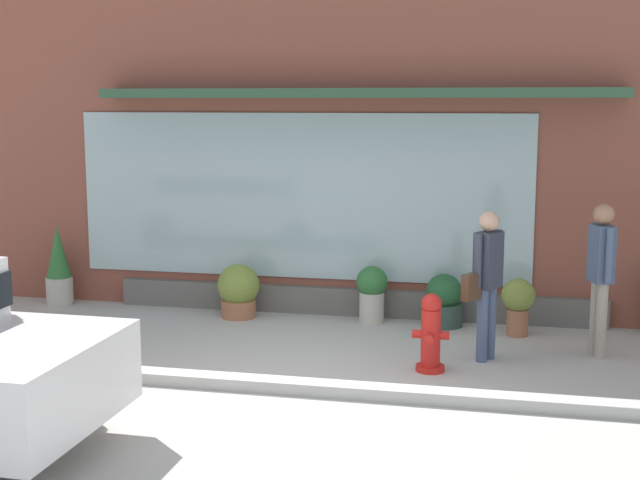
{
  "coord_description": "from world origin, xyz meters",
  "views": [
    {
      "loc": [
        1.97,
        -8.13,
        2.8
      ],
      "look_at": [
        -0.06,
        1.2,
        1.28
      ],
      "focal_mm": 49.18,
      "sensor_mm": 36.0,
      "label": 1
    }
  ],
  "objects_px": {
    "fire_hydrant": "(431,334)",
    "potted_plant_low_front": "(59,267)",
    "pedestrian_passerby": "(601,268)",
    "potted_plant_window_right": "(518,302)",
    "potted_plant_by_entrance": "(372,291)",
    "pedestrian_with_handbag": "(486,275)",
    "potted_plant_corner_tall": "(238,290)",
    "potted_plant_near_hydrant": "(444,301)"
  },
  "relations": [
    {
      "from": "potted_plant_window_right",
      "to": "potted_plant_corner_tall",
      "type": "bearing_deg",
      "value": 177.59
    },
    {
      "from": "potted_plant_near_hydrant",
      "to": "pedestrian_passerby",
      "type": "bearing_deg",
      "value": -28.8
    },
    {
      "from": "pedestrian_passerby",
      "to": "potted_plant_by_entrance",
      "type": "bearing_deg",
      "value": -128.72
    },
    {
      "from": "pedestrian_with_handbag",
      "to": "potted_plant_corner_tall",
      "type": "bearing_deg",
      "value": -81.7
    },
    {
      "from": "pedestrian_passerby",
      "to": "potted_plant_window_right",
      "type": "relative_size",
      "value": 2.44
    },
    {
      "from": "fire_hydrant",
      "to": "pedestrian_passerby",
      "type": "height_order",
      "value": "pedestrian_passerby"
    },
    {
      "from": "pedestrian_with_handbag",
      "to": "potted_plant_corner_tall",
      "type": "relative_size",
      "value": 2.34
    },
    {
      "from": "potted_plant_near_hydrant",
      "to": "fire_hydrant",
      "type": "bearing_deg",
      "value": -89.76
    },
    {
      "from": "pedestrian_passerby",
      "to": "potted_plant_by_entrance",
      "type": "distance_m",
      "value": 2.9
    },
    {
      "from": "pedestrian_passerby",
      "to": "potted_plant_corner_tall",
      "type": "xyz_separation_m",
      "value": [
        -4.42,
        0.85,
        -0.64
      ]
    },
    {
      "from": "potted_plant_corner_tall",
      "to": "potted_plant_near_hydrant",
      "type": "bearing_deg",
      "value": 2.5
    },
    {
      "from": "pedestrian_passerby",
      "to": "pedestrian_with_handbag",
      "type": "bearing_deg",
      "value": -89.8
    },
    {
      "from": "potted_plant_window_right",
      "to": "pedestrian_passerby",
      "type": "bearing_deg",
      "value": -39.35
    },
    {
      "from": "potted_plant_corner_tall",
      "to": "potted_plant_by_entrance",
      "type": "relative_size",
      "value": 0.96
    },
    {
      "from": "fire_hydrant",
      "to": "potted_plant_window_right",
      "type": "relative_size",
      "value": 1.19
    },
    {
      "from": "pedestrian_passerby",
      "to": "potted_plant_corner_tall",
      "type": "distance_m",
      "value": 4.54
    },
    {
      "from": "pedestrian_with_handbag",
      "to": "potted_plant_near_hydrant",
      "type": "height_order",
      "value": "pedestrian_with_handbag"
    },
    {
      "from": "potted_plant_by_entrance",
      "to": "potted_plant_low_front",
      "type": "height_order",
      "value": "potted_plant_low_front"
    },
    {
      "from": "fire_hydrant",
      "to": "potted_plant_corner_tall",
      "type": "bearing_deg",
      "value": 146.19
    },
    {
      "from": "pedestrian_with_handbag",
      "to": "potted_plant_window_right",
      "type": "relative_size",
      "value": 2.35
    },
    {
      "from": "potted_plant_corner_tall",
      "to": "potted_plant_by_entrance",
      "type": "height_order",
      "value": "potted_plant_by_entrance"
    },
    {
      "from": "potted_plant_window_right",
      "to": "potted_plant_by_entrance",
      "type": "bearing_deg",
      "value": 172.22
    },
    {
      "from": "potted_plant_by_entrance",
      "to": "pedestrian_with_handbag",
      "type": "bearing_deg",
      "value": -43.39
    },
    {
      "from": "pedestrian_passerby",
      "to": "potted_plant_by_entrance",
      "type": "height_order",
      "value": "pedestrian_passerby"
    },
    {
      "from": "fire_hydrant",
      "to": "potted_plant_by_entrance",
      "type": "height_order",
      "value": "fire_hydrant"
    },
    {
      "from": "potted_plant_near_hydrant",
      "to": "potted_plant_low_front",
      "type": "bearing_deg",
      "value": 179.12
    },
    {
      "from": "pedestrian_passerby",
      "to": "potted_plant_near_hydrant",
      "type": "bearing_deg",
      "value": -137.91
    },
    {
      "from": "pedestrian_passerby",
      "to": "fire_hydrant",
      "type": "bearing_deg",
      "value": -81.24
    },
    {
      "from": "potted_plant_window_right",
      "to": "potted_plant_corner_tall",
      "type": "xyz_separation_m",
      "value": [
        -3.56,
        0.15,
        -0.05
      ]
    },
    {
      "from": "potted_plant_near_hydrant",
      "to": "potted_plant_corner_tall",
      "type": "xyz_separation_m",
      "value": [
        -2.65,
        -0.12,
        0.04
      ]
    },
    {
      "from": "pedestrian_with_handbag",
      "to": "potted_plant_near_hydrant",
      "type": "bearing_deg",
      "value": -128.45
    },
    {
      "from": "pedestrian_with_handbag",
      "to": "potted_plant_low_front",
      "type": "relative_size",
      "value": 1.5
    },
    {
      "from": "pedestrian_with_handbag",
      "to": "potted_plant_near_hydrant",
      "type": "distance_m",
      "value": 1.63
    },
    {
      "from": "potted_plant_near_hydrant",
      "to": "potted_plant_window_right",
      "type": "xyz_separation_m",
      "value": [
        0.9,
        -0.27,
        0.09
      ]
    },
    {
      "from": "fire_hydrant",
      "to": "potted_plant_low_front",
      "type": "distance_m",
      "value": 5.68
    },
    {
      "from": "potted_plant_window_right",
      "to": "potted_plant_low_front",
      "type": "bearing_deg",
      "value": 176.81
    },
    {
      "from": "fire_hydrant",
      "to": "potted_plant_corner_tall",
      "type": "height_order",
      "value": "fire_hydrant"
    },
    {
      "from": "potted_plant_corner_tall",
      "to": "potted_plant_window_right",
      "type": "bearing_deg",
      "value": -2.41
    },
    {
      "from": "fire_hydrant",
      "to": "potted_plant_low_front",
      "type": "bearing_deg",
      "value": 159.61
    },
    {
      "from": "pedestrian_with_handbag",
      "to": "fire_hydrant",
      "type": "bearing_deg",
      "value": -17.0
    },
    {
      "from": "pedestrian_with_handbag",
      "to": "pedestrian_passerby",
      "type": "relative_size",
      "value": 0.96
    },
    {
      "from": "potted_plant_near_hydrant",
      "to": "potted_plant_corner_tall",
      "type": "height_order",
      "value": "potted_plant_corner_tall"
    }
  ]
}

